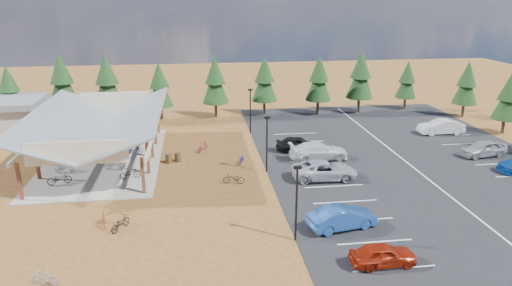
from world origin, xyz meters
name	(u,v)px	position (x,y,z in m)	size (l,w,h in m)	color
ground	(212,183)	(0.00, 0.00, 0.00)	(140.00, 140.00, 0.00)	#583917
asphalt_lot	(405,161)	(18.50, 3.00, 0.02)	(27.00, 44.00, 0.04)	black
concrete_pad	(104,160)	(-10.00, 7.00, 0.05)	(10.60, 18.60, 0.10)	gray
bike_pavilion	(100,122)	(-10.00, 7.00, 3.82)	(11.65, 19.40, 4.97)	#582319
lamp_post_0	(297,198)	(5.00, -10.00, 2.98)	(0.50, 0.25, 5.14)	black
lamp_post_1	(267,140)	(5.00, 2.00, 2.98)	(0.50, 0.25, 5.14)	black
lamp_post_2	(250,108)	(5.00, 14.00, 2.98)	(0.50, 0.25, 5.14)	black
trash_bin_0	(169,158)	(-3.80, 5.46, 0.45)	(0.60, 0.60, 0.90)	#483219
trash_bin_1	(178,157)	(-2.95, 5.74, 0.45)	(0.60, 0.60, 0.90)	#483219
pine_0	(9,88)	(-23.15, 21.68, 4.41)	(3.10, 3.10, 7.23)	#382314
pine_1	(62,80)	(-17.27, 22.71, 5.13)	(3.61, 3.61, 8.41)	#382314
pine_2	(107,81)	(-11.66, 21.35, 5.14)	(3.61, 3.61, 8.41)	#382314
pine_3	(159,85)	(-5.44, 21.44, 4.43)	(3.12, 3.12, 7.27)	#382314
pine_4	(215,80)	(1.47, 21.78, 4.76)	(3.34, 3.34, 7.79)	#382314
pine_5	(264,79)	(7.85, 22.18, 4.72)	(3.32, 3.32, 7.73)	#382314
pine_6	(319,78)	(14.89, 21.53, 4.75)	(3.34, 3.34, 7.78)	#382314
pine_7	(361,75)	(20.54, 21.67, 5.06)	(3.56, 3.56, 8.29)	#382314
pine_8	(407,80)	(27.52, 22.65, 4.04)	(2.84, 2.84, 6.63)	#382314
pine_12	(508,97)	(33.55, 10.18, 4.20)	(2.96, 2.96, 6.89)	#382314
pine_13	(467,83)	(33.10, 17.61, 4.40)	(3.09, 3.09, 7.21)	#382314
bike_0	(59,179)	(-12.54, 1.31, 0.60)	(0.66, 1.90, 1.00)	black
bike_1	(65,166)	(-12.75, 4.13, 0.63)	(0.49, 1.75, 1.05)	gray
bike_2	(96,144)	(-11.43, 10.69, 0.53)	(0.57, 1.63, 0.86)	navy
bike_3	(96,133)	(-12.06, 14.32, 0.64)	(0.51, 1.79, 1.08)	maroon
bike_4	(130,173)	(-6.88, 1.83, 0.55)	(0.60, 1.73, 0.91)	black
bike_5	(114,163)	(-8.60, 4.44, 0.65)	(0.51, 1.82, 1.09)	gray
bike_6	(134,150)	(-7.33, 8.19, 0.56)	(0.61, 1.74, 0.91)	navy
bike_7	(138,132)	(-7.58, 14.05, 0.60)	(0.47, 1.68, 1.01)	maroon
bike_11	(104,219)	(-7.61, -6.40, 0.52)	(0.49, 1.74, 1.05)	#9C3617
bike_12	(120,223)	(-6.42, -7.06, 0.48)	(0.64, 1.85, 0.97)	black
bike_13	(45,277)	(-9.57, -12.89, 0.48)	(0.45, 1.60, 0.96)	gray
bike_14	(242,159)	(3.00, 4.41, 0.42)	(0.56, 1.60, 0.84)	#110F92
bike_15	(203,146)	(-0.55, 8.34, 0.54)	(0.50, 1.78, 1.07)	maroon
bike_16	(234,179)	(1.84, -0.29, 0.47)	(0.63, 1.79, 0.94)	black
car_0	(383,255)	(9.44, -13.50, 0.70)	(1.57, 3.89, 1.33)	maroon
car_1	(342,218)	(8.46, -8.92, 0.82)	(1.65, 4.73, 1.56)	navy
car_2	(324,170)	(9.65, -0.30, 0.82)	(2.59, 5.61, 1.56)	#A0A1A8
car_3	(319,151)	(10.45, 4.52, 0.86)	(2.30, 5.65, 1.64)	silver
car_4	(298,144)	(8.97, 7.01, 0.80)	(1.78, 4.43, 1.51)	black
car_8	(483,148)	(26.60, 3.23, 0.83)	(1.86, 4.61, 1.57)	gray
car_9	(441,127)	(26.32, 10.74, 0.88)	(1.77, 5.07, 1.67)	silver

